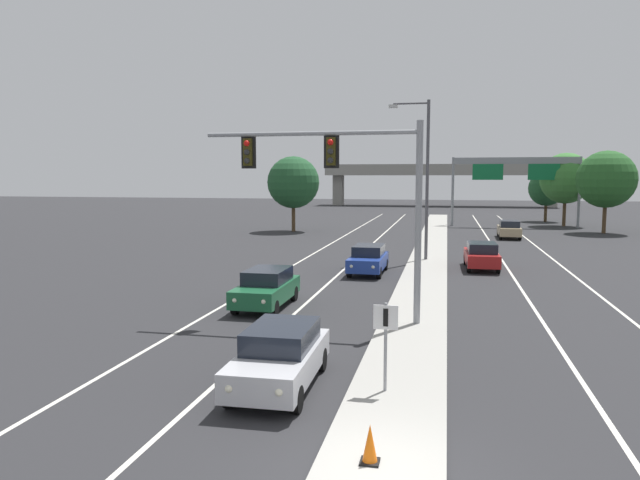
% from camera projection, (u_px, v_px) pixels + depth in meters
% --- Properties ---
extents(ground_plane, '(260.00, 260.00, 0.00)m').
position_uv_depth(ground_plane, '(378.00, 478.00, 10.56)').
color(ground_plane, '#28282B').
extents(median_island, '(2.40, 110.00, 0.15)m').
position_uv_depth(median_island, '(421.00, 289.00, 28.04)').
color(median_island, '#9E9B93').
rests_on(median_island, ground).
extents(lane_stripe_oncoming_center, '(0.14, 100.00, 0.01)m').
position_uv_depth(lane_stripe_oncoming_center, '(348.00, 265.00, 35.84)').
color(lane_stripe_oncoming_center, silver).
rests_on(lane_stripe_oncoming_center, ground).
extents(lane_stripe_receding_center, '(0.14, 100.00, 0.01)m').
position_uv_depth(lane_stripe_receding_center, '(509.00, 271.00, 33.87)').
color(lane_stripe_receding_center, silver).
rests_on(lane_stripe_receding_center, ground).
extents(edge_stripe_left, '(0.14, 100.00, 0.01)m').
position_uv_depth(edge_stripe_left, '(296.00, 264.00, 36.53)').
color(edge_stripe_left, silver).
rests_on(edge_stripe_left, ground).
extents(edge_stripe_right, '(0.14, 100.00, 0.01)m').
position_uv_depth(edge_stripe_right, '(570.00, 273.00, 33.17)').
color(edge_stripe_right, silver).
rests_on(edge_stripe_right, ground).
extents(overhead_signal_mast, '(7.98, 0.44, 7.20)m').
position_uv_depth(overhead_signal_mast, '(348.00, 178.00, 21.13)').
color(overhead_signal_mast, gray).
rests_on(overhead_signal_mast, median_island).
extents(median_sign_post, '(0.60, 0.10, 2.20)m').
position_uv_depth(median_sign_post, '(386.00, 334.00, 14.31)').
color(median_sign_post, gray).
rests_on(median_sign_post, median_island).
extents(street_lamp_median, '(2.58, 0.28, 10.00)m').
position_uv_depth(street_lamp_median, '(424.00, 170.00, 36.95)').
color(street_lamp_median, '#4C4C51').
rests_on(street_lamp_median, median_island).
extents(car_oncoming_silver, '(1.89, 4.50, 1.58)m').
position_uv_depth(car_oncoming_silver, '(280.00, 356.00, 15.08)').
color(car_oncoming_silver, '#B7B7BC').
rests_on(car_oncoming_silver, ground).
extents(car_oncoming_green, '(1.83, 4.47, 1.58)m').
position_uv_depth(car_oncoming_green, '(266.00, 288.00, 24.36)').
color(car_oncoming_green, '#195633').
rests_on(car_oncoming_green, ground).
extents(car_oncoming_blue, '(1.86, 4.49, 1.58)m').
position_uv_depth(car_oncoming_blue, '(368.00, 259.00, 32.81)').
color(car_oncoming_blue, navy).
rests_on(car_oncoming_blue, ground).
extents(car_receding_red, '(1.91, 4.51, 1.58)m').
position_uv_depth(car_receding_red, '(481.00, 255.00, 34.38)').
color(car_receding_red, maroon).
rests_on(car_receding_red, ground).
extents(car_receding_tan, '(1.90, 4.50, 1.58)m').
position_uv_depth(car_receding_tan, '(509.00, 229.00, 51.55)').
color(car_receding_tan, tan).
rests_on(car_receding_tan, ground).
extents(traffic_cone_median_nose, '(0.36, 0.36, 0.74)m').
position_uv_depth(traffic_cone_median_nose, '(370.00, 444.00, 10.79)').
color(traffic_cone_median_nose, black).
rests_on(traffic_cone_median_nose, median_island).
extents(highway_sign_gantry, '(13.28, 0.42, 7.50)m').
position_uv_depth(highway_sign_gantry, '(515.00, 169.00, 62.78)').
color(highway_sign_gantry, gray).
rests_on(highway_sign_gantry, ground).
extents(overpass_bridge, '(42.40, 6.40, 7.65)m').
position_uv_depth(overpass_bridge, '(441.00, 175.00, 107.67)').
color(overpass_bridge, gray).
rests_on(overpass_bridge, ground).
extents(tree_far_right_b, '(5.51, 5.51, 7.97)m').
position_uv_depth(tree_far_right_b, '(566.00, 178.00, 63.74)').
color(tree_far_right_b, '#4C3823').
rests_on(tree_far_right_b, ground).
extents(tree_far_right_a, '(5.44, 5.44, 7.87)m').
position_uv_depth(tree_far_right_a, '(606.00, 179.00, 55.71)').
color(tree_far_right_a, '#4C3823').
rests_on(tree_far_right_a, ground).
extents(tree_far_left_c, '(5.11, 5.11, 7.40)m').
position_uv_depth(tree_far_left_c, '(293.00, 182.00, 57.68)').
color(tree_far_left_c, '#4C3823').
rests_on(tree_far_left_c, ground).
extents(tree_far_right_c, '(4.24, 4.24, 6.13)m').
position_uv_depth(tree_far_right_c, '(547.00, 188.00, 70.42)').
color(tree_far_right_c, '#4C3823').
rests_on(tree_far_right_c, ground).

